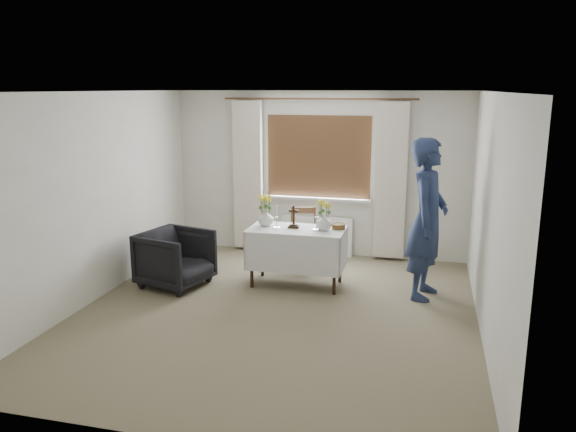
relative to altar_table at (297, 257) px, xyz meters
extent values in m
plane|color=#7B7255|center=(-0.01, -0.99, -0.38)|extent=(5.00, 5.00, 0.00)
cube|color=white|center=(0.00, 0.00, 0.00)|extent=(1.24, 0.64, 0.76)
imported|color=black|center=(-1.52, -0.41, -0.01)|extent=(0.98, 0.96, 0.74)
imported|color=navy|center=(1.63, -0.01, 0.60)|extent=(0.61, 0.80, 1.97)
cube|color=white|center=(-0.01, 1.43, -0.08)|extent=(1.10, 0.10, 0.60)
imported|color=silver|center=(-0.43, 0.06, 0.49)|extent=(0.27, 0.27, 0.22)
imported|color=silver|center=(0.35, 0.00, 0.49)|extent=(0.23, 0.23, 0.21)
cylinder|color=brown|center=(0.52, 0.12, 0.41)|extent=(0.18, 0.18, 0.07)
camera|label=1|loc=(1.60, -6.84, 2.16)|focal=35.00mm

